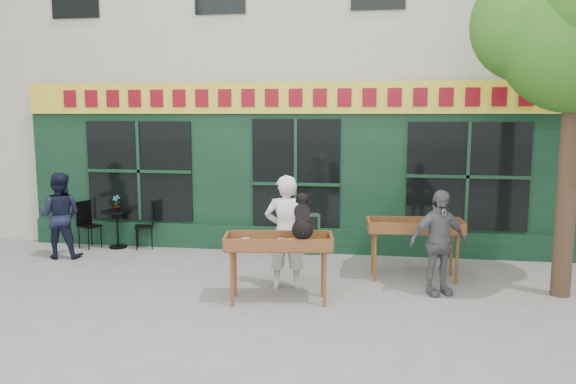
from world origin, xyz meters
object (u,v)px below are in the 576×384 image
(bistro_table, at_px, (117,221))
(man_left, at_px, (60,215))
(woman, at_px, (286,232))
(book_cart_right, at_px, (415,230))
(book_cart_center, at_px, (279,246))
(man_right, at_px, (438,242))
(dog, at_px, (302,215))

(bistro_table, bearing_deg, man_left, -127.87)
(woman, distance_m, book_cart_right, 2.16)
(book_cart_center, bearing_deg, man_right, 8.67)
(book_cart_center, bearing_deg, book_cart_right, 27.62)
(woman, distance_m, man_right, 2.30)
(woman, height_order, man_left, woman)
(book_cart_center, relative_size, book_cart_right, 1.02)
(bistro_table, relative_size, man_left, 0.47)
(man_right, bearing_deg, dog, 176.74)
(book_cart_center, distance_m, man_left, 4.85)
(woman, height_order, man_right, woman)
(woman, distance_m, bistro_table, 4.34)
(man_left, bearing_deg, book_cart_right, 166.21)
(book_cart_center, bearing_deg, woman, 81.19)
(book_cart_right, bearing_deg, dog, -142.15)
(book_cart_right, bearing_deg, man_left, 171.89)
(dog, bearing_deg, woman, 107.76)
(man_left, bearing_deg, bistro_table, -138.48)
(dog, distance_m, bistro_table, 5.05)
(book_cart_center, bearing_deg, bistro_table, 135.41)
(dog, height_order, man_left, man_left)
(woman, xyz_separation_m, man_right, (2.30, 0.07, -0.10))
(woman, xyz_separation_m, man_left, (-4.49, 1.18, -0.08))
(book_cart_center, xyz_separation_m, man_right, (2.30, 0.72, -0.03))
(book_cart_right, height_order, man_left, man_left)
(dog, bearing_deg, man_left, 149.94)
(book_cart_right, distance_m, man_left, 6.50)
(dog, relative_size, book_cart_right, 0.39)
(book_cart_center, xyz_separation_m, bistro_table, (-3.79, 2.73, -0.28))
(bistro_table, height_order, man_left, man_left)
(dog, bearing_deg, bistro_table, 137.30)
(book_cart_center, height_order, man_left, man_left)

